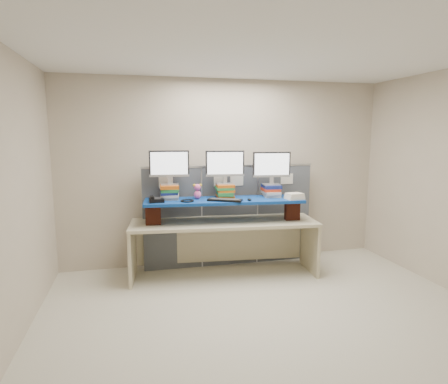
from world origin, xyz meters
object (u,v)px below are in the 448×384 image
object	(u,v)px
desk	(224,232)
keyboard	(225,200)
monitor_center	(225,165)
blue_board	(224,201)
monitor_right	(272,166)
monitor_left	(169,165)
desk_phone	(156,200)

from	to	relation	value
desk	keyboard	world-z (taller)	keyboard
keyboard	monitor_center	bearing A→B (deg)	103.50
blue_board	monitor_center	world-z (taller)	monitor_center
blue_board	monitor_right	world-z (taller)	monitor_right
desk	keyboard	size ratio (longest dim) A/B	5.50
desk	monitor_right	size ratio (longest dim) A/B	4.85
monitor_left	desk	bearing A→B (deg)	-9.12
desk	desk_phone	bearing A→B (deg)	-173.87
blue_board	desk	bearing A→B (deg)	58.63
blue_board	keyboard	bearing A→B (deg)	-93.11
monitor_center	desk_phone	xyz separation A→B (m)	(-0.97, -0.13, -0.43)
monitor_right	desk_phone	distance (m)	1.69
desk	monitor_center	size ratio (longest dim) A/B	4.85
blue_board	monitor_center	size ratio (longest dim) A/B	4.00
monitor_right	blue_board	bearing A→B (deg)	-170.39
blue_board	desk_phone	bearing A→B (deg)	-173.87
desk_phone	monitor_center	bearing A→B (deg)	4.33
monitor_left	monitor_center	xyz separation A→B (m)	(0.77, -0.07, -0.01)
monitor_left	keyboard	bearing A→B (deg)	-19.70
desk	monitor_center	distance (m)	0.94
blue_board	desk_phone	xyz separation A→B (m)	(-0.93, -0.01, 0.05)
desk	monitor_right	bearing A→B (deg)	9.61
blue_board	monitor_left	size ratio (longest dim) A/B	4.00
monitor_right	keyboard	bearing A→B (deg)	-159.73
desk_phone	desk	bearing A→B (deg)	-2.41
blue_board	keyboard	xyz separation A→B (m)	(-0.02, -0.14, 0.03)
keyboard	desk_phone	size ratio (longest dim) A/B	2.41
monitor_left	desk_phone	bearing A→B (deg)	-130.16
blue_board	monitor_right	xyz separation A→B (m)	(0.71, 0.05, 0.46)
blue_board	monitor_right	bearing A→B (deg)	9.61
monitor_left	monitor_center	size ratio (longest dim) A/B	1.00
keyboard	desk_phone	xyz separation A→B (m)	(-0.91, 0.13, 0.02)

